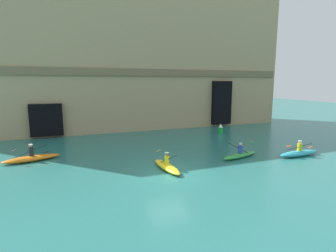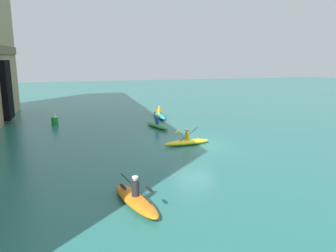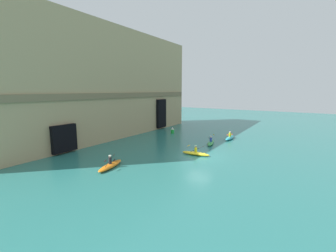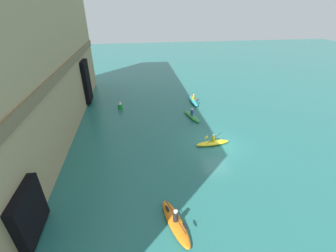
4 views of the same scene
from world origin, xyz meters
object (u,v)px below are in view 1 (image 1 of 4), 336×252
Objects in this scene: kayak_yellow at (167,166)px; kayak_orange at (32,158)px; marker_buoy at (221,129)px; kayak_cyan at (299,153)px; kayak_green at (240,155)px.

kayak_orange is (-7.79, 4.82, 0.01)m from kayak_yellow.
marker_buoy is at bearing 178.55° from kayak_orange.
kayak_cyan is 1.08× the size of kayak_yellow.
kayak_cyan is 18.44m from kayak_orange.
kayak_green reaches higher than kayak_cyan.
kayak_orange reaches higher than kayak_yellow.
kayak_green is 8.76m from marker_buoy.
kayak_yellow reaches higher than kayak_cyan.
kayak_yellow is 0.95× the size of kayak_green.
kayak_orange is 3.56× the size of marker_buoy.
kayak_yellow is 0.88× the size of kayak_orange.
kayak_yellow is at bearing -136.90° from marker_buoy.
kayak_cyan is 9.29m from marker_buoy.
kayak_green is 3.30× the size of marker_buoy.
marker_buoy is at bearing -51.90° from kayak_yellow.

